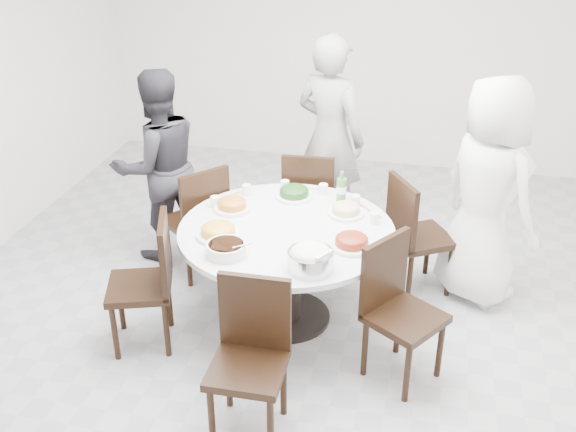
% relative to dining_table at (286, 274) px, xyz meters
% --- Properties ---
extents(floor, '(6.00, 6.00, 0.01)m').
position_rel_dining_table_xyz_m(floor, '(0.30, 0.15, -0.38)').
color(floor, '#A2A3A6').
rests_on(floor, ground).
extents(wall_back, '(6.00, 0.01, 2.80)m').
position_rel_dining_table_xyz_m(wall_back, '(0.30, 3.15, 1.02)').
color(wall_back, white).
rests_on(wall_back, ground).
extents(dining_table, '(1.50, 1.50, 0.75)m').
position_rel_dining_table_xyz_m(dining_table, '(0.00, 0.00, 0.00)').
color(dining_table, silver).
rests_on(dining_table, floor).
extents(chair_ne, '(0.58, 0.58, 0.95)m').
position_rel_dining_table_xyz_m(chair_ne, '(0.92, 0.62, 0.10)').
color(chair_ne, black).
rests_on(chair_ne, floor).
extents(chair_n, '(0.45, 0.45, 0.95)m').
position_rel_dining_table_xyz_m(chair_n, '(-0.03, 1.02, 0.10)').
color(chair_n, black).
rests_on(chair_n, floor).
extents(chair_nw, '(0.59, 0.59, 0.95)m').
position_rel_dining_table_xyz_m(chair_nw, '(-0.86, 0.49, 0.10)').
color(chair_nw, black).
rests_on(chair_nw, floor).
extents(chair_sw, '(0.53, 0.53, 0.95)m').
position_rel_dining_table_xyz_m(chair_sw, '(-0.90, -0.49, 0.10)').
color(chair_sw, black).
rests_on(chair_sw, floor).
extents(chair_s, '(0.43, 0.43, 0.95)m').
position_rel_dining_table_xyz_m(chair_s, '(0.04, -1.14, 0.10)').
color(chair_s, black).
rests_on(chair_s, floor).
extents(chair_se, '(0.58, 0.58, 0.95)m').
position_rel_dining_table_xyz_m(chair_se, '(0.87, -0.45, 0.10)').
color(chair_se, black).
rests_on(chair_se, floor).
extents(diner_right, '(0.98, 0.99, 1.73)m').
position_rel_dining_table_xyz_m(diner_right, '(1.35, 0.65, 0.49)').
color(diner_right, white).
rests_on(diner_right, floor).
extents(diner_middle, '(0.77, 0.66, 1.79)m').
position_rel_dining_table_xyz_m(diner_middle, '(0.06, 1.43, 0.52)').
color(diner_middle, black).
rests_on(diner_middle, floor).
extents(diner_left, '(0.99, 0.98, 1.61)m').
position_rel_dining_table_xyz_m(diner_left, '(-1.23, 0.71, 0.43)').
color(diner_left, black).
rests_on(diner_left, floor).
extents(dish_greens, '(0.28, 0.28, 0.07)m').
position_rel_dining_table_xyz_m(dish_greens, '(-0.05, 0.49, 0.41)').
color(dish_greens, white).
rests_on(dish_greens, dining_table).
extents(dish_pale, '(0.25, 0.25, 0.07)m').
position_rel_dining_table_xyz_m(dish_pale, '(0.37, 0.29, 0.41)').
color(dish_pale, white).
rests_on(dish_pale, dining_table).
extents(dish_orange, '(0.26, 0.26, 0.07)m').
position_rel_dining_table_xyz_m(dish_orange, '(-0.45, 0.19, 0.41)').
color(dish_orange, white).
rests_on(dish_orange, dining_table).
extents(dish_redbrown, '(0.28, 0.28, 0.07)m').
position_rel_dining_table_xyz_m(dish_redbrown, '(0.47, -0.16, 0.41)').
color(dish_redbrown, white).
rests_on(dish_redbrown, dining_table).
extents(dish_tofu, '(0.30, 0.30, 0.08)m').
position_rel_dining_table_xyz_m(dish_tofu, '(-0.42, -0.22, 0.41)').
color(dish_tofu, white).
rests_on(dish_tofu, dining_table).
extents(rice_bowl, '(0.29, 0.29, 0.12)m').
position_rel_dining_table_xyz_m(rice_bowl, '(0.26, -0.49, 0.44)').
color(rice_bowl, silver).
rests_on(rice_bowl, dining_table).
extents(soup_bowl, '(0.26, 0.26, 0.08)m').
position_rel_dining_table_xyz_m(soup_bowl, '(-0.30, -0.43, 0.41)').
color(soup_bowl, white).
rests_on(soup_bowl, dining_table).
extents(beverage_bottle, '(0.07, 0.07, 0.25)m').
position_rel_dining_table_xyz_m(beverage_bottle, '(0.31, 0.48, 0.50)').
color(beverage_bottle, '#377D32').
rests_on(beverage_bottle, dining_table).
extents(tea_cups, '(0.07, 0.07, 0.08)m').
position_rel_dining_table_xyz_m(tea_cups, '(0.00, 0.60, 0.42)').
color(tea_cups, white).
rests_on(tea_cups, dining_table).
extents(chopsticks, '(0.24, 0.04, 0.01)m').
position_rel_dining_table_xyz_m(chopsticks, '(-0.00, 0.68, 0.38)').
color(chopsticks, tan).
rests_on(chopsticks, dining_table).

